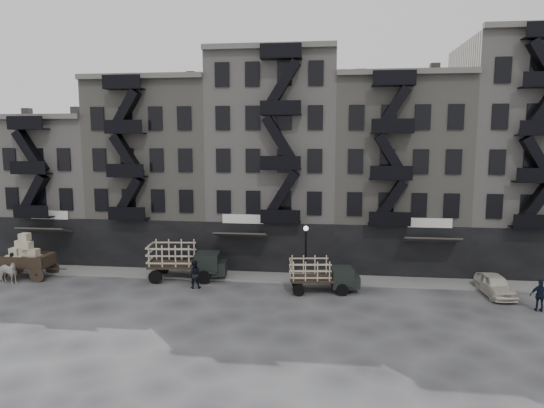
# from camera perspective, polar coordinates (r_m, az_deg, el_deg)

# --- Properties ---
(ground) EXTENTS (140.00, 140.00, 0.00)m
(ground) POSITION_cam_1_polar(r_m,az_deg,el_deg) (33.52, -1.52, -10.49)
(ground) COLOR #38383A
(ground) RESTS_ON ground
(sidewalk) EXTENTS (55.00, 2.50, 0.15)m
(sidewalk) POSITION_cam_1_polar(r_m,az_deg,el_deg) (37.04, -0.64, -8.58)
(sidewalk) COLOR slate
(sidewalk) RESTS_ON ground
(building_west) EXTENTS (10.00, 11.35, 13.20)m
(building_west) POSITION_cam_1_polar(r_m,az_deg,el_deg) (48.39, -23.77, 1.78)
(building_west) COLOR gray
(building_west) RESTS_ON ground
(building_midwest) EXTENTS (10.00, 11.35, 16.20)m
(building_midwest) POSITION_cam_1_polar(r_m,az_deg,el_deg) (43.97, -12.60, 3.68)
(building_midwest) COLOR slate
(building_midwest) RESTS_ON ground
(building_center) EXTENTS (10.00, 11.35, 18.20)m
(building_center) POSITION_cam_1_polar(r_m,az_deg,el_deg) (41.61, 0.48, 5.02)
(building_center) COLOR gray
(building_center) RESTS_ON ground
(building_mideast) EXTENTS (10.00, 11.35, 16.20)m
(building_mideast) POSITION_cam_1_polar(r_m,az_deg,el_deg) (41.71, 14.28, 3.41)
(building_mideast) COLOR slate
(building_mideast) RESTS_ON ground
(building_east) EXTENTS (10.00, 11.35, 19.20)m
(building_east) POSITION_cam_1_polar(r_m,az_deg,el_deg) (44.00, 27.43, 4.95)
(building_east) COLOR gray
(building_east) RESTS_ON ground
(lamp_post) EXTENTS (0.36, 0.36, 4.28)m
(lamp_post) POSITION_cam_1_polar(r_m,az_deg,el_deg) (34.97, 3.99, -5.00)
(lamp_post) COLOR black
(lamp_post) RESTS_ON ground
(horse) EXTENTS (2.18, 1.33, 1.71)m
(horse) POSITION_cam_1_polar(r_m,az_deg,el_deg) (40.29, -28.76, -7.06)
(horse) COLOR beige
(horse) RESTS_ON ground
(wagon) EXTENTS (4.02, 2.21, 3.37)m
(wagon) POSITION_cam_1_polar(r_m,az_deg,el_deg) (41.09, -27.13, -5.15)
(wagon) COLOR black
(wagon) RESTS_ON ground
(stake_truck_west) EXTENTS (5.87, 2.85, 2.85)m
(stake_truck_west) POSITION_cam_1_polar(r_m,az_deg,el_deg) (36.83, -10.19, -6.30)
(stake_truck_west) COLOR black
(stake_truck_west) RESTS_ON ground
(stake_truck_east) EXTENTS (4.90, 2.47, 2.37)m
(stake_truck_east) POSITION_cam_1_polar(r_m,az_deg,el_deg) (33.66, 5.89, -8.05)
(stake_truck_east) COLOR black
(stake_truck_east) RESTS_ON ground
(car_east) EXTENTS (2.02, 4.32, 1.43)m
(car_east) POSITION_cam_1_polar(r_m,az_deg,el_deg) (36.21, 24.76, -8.64)
(car_east) COLOR beige
(car_east) RESTS_ON ground
(pedestrian_west) EXTENTS (0.86, 0.74, 2.00)m
(pedestrian_west) POSITION_cam_1_polar(r_m,az_deg,el_deg) (41.53, -28.19, -6.39)
(pedestrian_west) COLOR black
(pedestrian_west) RESTS_ON ground
(pedestrian_mid) EXTENTS (1.09, 0.91, 1.99)m
(pedestrian_mid) POSITION_cam_1_polar(r_m,az_deg,el_deg) (34.86, -9.14, -8.16)
(pedestrian_mid) COLOR black
(pedestrian_mid) RESTS_ON ground
(policeman) EXTENTS (1.21, 0.62, 1.98)m
(policeman) POSITION_cam_1_polar(r_m,az_deg,el_deg) (34.17, 29.02, -9.40)
(policeman) COLOR black
(policeman) RESTS_ON ground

